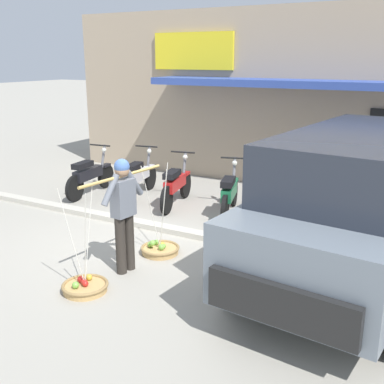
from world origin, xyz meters
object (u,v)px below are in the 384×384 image
(fruit_basket_right_side, at_px, (160,249))
(parked_truck, at_px, (357,203))
(wooden_crate, at_px, (268,211))
(motorcycle_nearest_shop, at_px, (90,175))
(fruit_vendor, at_px, (124,208))
(motorcycle_third_in_row, at_px, (176,185))
(motorcycle_end_of_row, at_px, (230,193))
(motorcycle_second_in_row, at_px, (139,177))
(fruit_basket_left_side, at_px, (85,286))

(fruit_basket_right_side, distance_m, parked_truck, 3.11)
(fruit_basket_right_side, height_order, parked_truck, parked_truck)
(wooden_crate, bearing_deg, motorcycle_nearest_shop, -175.08)
(fruit_basket_right_side, bearing_deg, fruit_vendor, -96.76)
(fruit_vendor, height_order, motorcycle_third_in_row, fruit_vendor)
(motorcycle_end_of_row, bearing_deg, motorcycle_second_in_row, 174.92)
(fruit_vendor, bearing_deg, fruit_basket_right_side, 83.24)
(fruit_basket_left_side, distance_m, parked_truck, 3.89)
(fruit_basket_left_side, bearing_deg, motorcycle_nearest_shop, 129.64)
(motorcycle_second_in_row, height_order, wooden_crate, motorcycle_second_in_row)
(parked_truck, bearing_deg, motorcycle_second_in_row, 159.03)
(motorcycle_second_in_row, bearing_deg, motorcycle_nearest_shop, -159.08)
(motorcycle_nearest_shop, height_order, motorcycle_end_of_row, same)
(motorcycle_nearest_shop, bearing_deg, wooden_crate, 4.92)
(fruit_basket_left_side, bearing_deg, motorcycle_third_in_row, 102.76)
(fruit_vendor, xyz_separation_m, fruit_basket_left_side, (-0.10, -0.79, -0.90))
(fruit_basket_left_side, height_order, fruit_basket_right_side, same)
(motorcycle_third_in_row, bearing_deg, motorcycle_end_of_row, -0.85)
(wooden_crate, bearing_deg, motorcycle_second_in_row, 179.05)
(motorcycle_nearest_shop, xyz_separation_m, motorcycle_end_of_row, (3.41, 0.20, 0.00))
(motorcycle_second_in_row, xyz_separation_m, motorcycle_end_of_row, (2.34, -0.21, 0.00))
(fruit_vendor, bearing_deg, motorcycle_nearest_shop, 137.45)
(fruit_vendor, xyz_separation_m, motorcycle_nearest_shop, (-3.14, 2.89, -0.52))
(fruit_basket_left_side, relative_size, motorcycle_nearest_shop, 0.80)
(motorcycle_end_of_row, bearing_deg, fruit_basket_right_side, -94.37)
(fruit_basket_left_side, distance_m, fruit_basket_right_side, 1.59)
(fruit_vendor, height_order, fruit_basket_right_side, fruit_vendor)
(fruit_basket_right_side, bearing_deg, parked_truck, 11.52)
(fruit_basket_right_side, xyz_separation_m, wooden_crate, (0.94, 2.46, 0.08))
(motorcycle_end_of_row, relative_size, parked_truck, 0.36)
(motorcycle_nearest_shop, bearing_deg, fruit_basket_left_side, -50.36)
(motorcycle_nearest_shop, distance_m, motorcycle_third_in_row, 2.17)
(fruit_vendor, bearing_deg, fruit_basket_left_side, -97.20)
(fruit_vendor, xyz_separation_m, motorcycle_third_in_row, (-0.98, 3.11, -0.52))
(fruit_vendor, relative_size, motorcycle_third_in_row, 0.94)
(fruit_vendor, distance_m, motorcycle_nearest_shop, 4.30)
(fruit_basket_right_side, relative_size, wooden_crate, 3.30)
(motorcycle_nearest_shop, bearing_deg, fruit_basket_right_side, -32.95)
(fruit_basket_right_side, bearing_deg, motorcycle_nearest_shop, 147.05)
(motorcycle_second_in_row, xyz_separation_m, parked_truck, (5.03, -1.93, 0.68))
(parked_truck, bearing_deg, fruit_basket_right_side, -168.48)
(fruit_basket_right_side, xyz_separation_m, motorcycle_nearest_shop, (-3.24, 2.10, 0.37))
(fruit_vendor, bearing_deg, parked_truck, 24.88)
(fruit_basket_right_side, distance_m, wooden_crate, 2.63)
(motorcycle_nearest_shop, xyz_separation_m, parked_truck, (6.10, -1.51, 0.68))
(fruit_vendor, height_order, parked_truck, parked_truck)
(fruit_basket_left_side, relative_size, motorcycle_third_in_row, 0.81)
(motorcycle_nearest_shop, relative_size, motorcycle_second_in_row, 1.01)
(motorcycle_nearest_shop, relative_size, wooden_crate, 4.13)
(fruit_basket_left_side, xyz_separation_m, motorcycle_nearest_shop, (-3.04, 3.67, 0.38))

